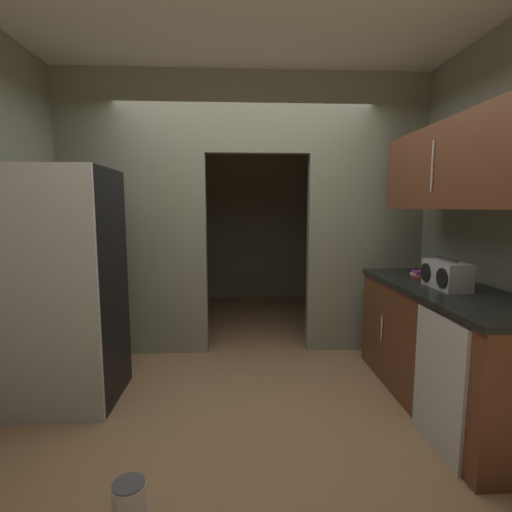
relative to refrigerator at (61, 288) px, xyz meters
name	(u,v)px	position (x,y,z in m)	size (l,w,h in m)	color
ground	(249,410)	(1.42, -0.25, -0.89)	(20.00, 20.00, 0.00)	#93704C
kitchen_overhead_slab	(247,26)	(1.42, 0.12, 1.95)	(4.05, 6.45, 0.06)	silver
kitchen_partition	(241,207)	(1.38, 0.98, 0.61)	(3.65, 0.12, 2.81)	gray
adjoining_room_shell	(242,214)	(1.42, 2.72, 0.51)	(3.65, 2.49, 2.81)	gray
refrigerator	(61,288)	(0.00, 0.00, 0.00)	(0.80, 0.74, 1.78)	black
lower_cabinet_run	(446,347)	(2.90, -0.23, -0.44)	(0.69, 1.84, 0.91)	brown
dishwasher	(438,383)	(2.56, -0.74, -0.47)	(0.02, 0.56, 0.85)	#B7BABC
upper_cabinet_counterside	(457,166)	(2.90, -0.23, 0.89)	(0.36, 1.66, 0.60)	brown
boombox	(446,275)	(2.86, -0.23, 0.11)	(0.20, 0.39, 0.23)	#B2B2B7
book_stack	(421,274)	(2.90, 0.22, 0.04)	(0.14, 0.15, 0.05)	red
paint_can	(129,502)	(0.81, -1.23, -0.79)	(0.16, 0.16, 0.20)	silver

